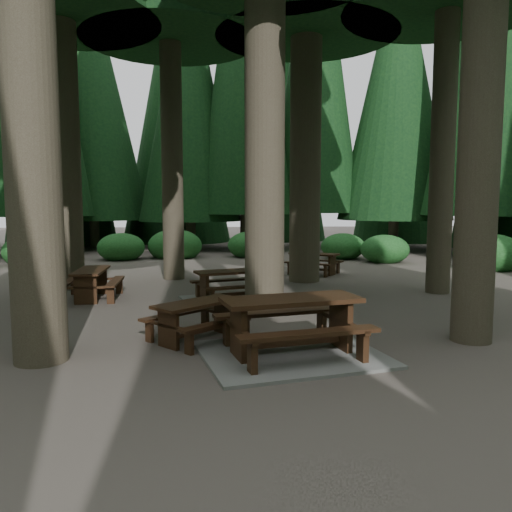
{
  "coord_description": "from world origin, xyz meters",
  "views": [
    {
      "loc": [
        -0.28,
        -10.33,
        2.28
      ],
      "look_at": [
        0.68,
        0.96,
        1.1
      ],
      "focal_mm": 35.0,
      "sensor_mm": 36.0,
      "label": 1
    }
  ],
  "objects": [
    {
      "name": "picnic_table_d",
      "position": [
        3.0,
        5.68,
        0.45
      ],
      "size": [
        2.02,
        1.95,
        0.68
      ],
      "rotation": [
        0.0,
        0.0,
        -0.62
      ],
      "color": "black",
      "rests_on": "ground"
    },
    {
      "name": "picnic_table_c",
      "position": [
        0.14,
        1.27,
        0.24
      ],
      "size": [
        2.59,
        2.35,
        0.73
      ],
      "rotation": [
        0.0,
        0.0,
        0.3
      ],
      "color": "gray",
      "rests_on": "ground"
    },
    {
      "name": "ground",
      "position": [
        0.0,
        0.0,
        0.0
      ],
      "size": [
        80.0,
        80.0,
        0.0
      ],
      "primitive_type": "plane",
      "color": "#534B43",
      "rests_on": "ground"
    },
    {
      "name": "picnic_table_a",
      "position": [
        0.87,
        -3.07,
        0.32
      ],
      "size": [
        3.04,
        2.69,
        0.89
      ],
      "rotation": [
        0.0,
        0.0,
        0.22
      ],
      "color": "gray",
      "rests_on": "ground"
    },
    {
      "name": "picnic_table_e",
      "position": [
        -0.56,
        -2.09,
        0.44
      ],
      "size": [
        1.96,
        1.94,
        0.66
      ],
      "rotation": [
        0.0,
        0.0,
        0.74
      ],
      "color": "black",
      "rests_on": "ground"
    },
    {
      "name": "picnic_table_b",
      "position": [
        -3.23,
        1.83,
        0.48
      ],
      "size": [
        1.4,
        1.71,
        0.72
      ],
      "rotation": [
        0.0,
        0.0,
        1.61
      ],
      "color": "black",
      "rests_on": "ground"
    },
    {
      "name": "shrub_ring",
      "position": [
        0.7,
        0.75,
        0.4
      ],
      "size": [
        23.86,
        24.64,
        1.49
      ],
      "color": "#1F5A20",
      "rests_on": "ground"
    }
  ]
}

